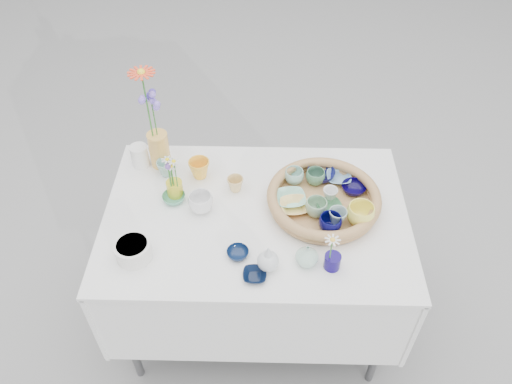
{
  "coord_description": "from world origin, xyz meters",
  "views": [
    {
      "loc": [
        0.03,
        -1.4,
        2.28
      ],
      "look_at": [
        0.0,
        0.02,
        0.87
      ],
      "focal_mm": 35.0,
      "sensor_mm": 36.0,
      "label": 1
    }
  ],
  "objects_px": {
    "bud_vase_seafoam": "(307,255)",
    "tall_vase_yellow": "(159,149)",
    "display_table": "(256,313)",
    "wicker_tray": "(323,199)"
  },
  "relations": [
    {
      "from": "bud_vase_seafoam",
      "to": "tall_vase_yellow",
      "type": "xyz_separation_m",
      "value": [
        -0.64,
        0.55,
        0.04
      ]
    },
    {
      "from": "display_table",
      "to": "tall_vase_yellow",
      "type": "bearing_deg",
      "value": 145.65
    },
    {
      "from": "wicker_tray",
      "to": "tall_vase_yellow",
      "type": "distance_m",
      "value": 0.76
    },
    {
      "from": "wicker_tray",
      "to": "bud_vase_seafoam",
      "type": "height_order",
      "value": "bud_vase_seafoam"
    },
    {
      "from": "display_table",
      "to": "tall_vase_yellow",
      "type": "height_order",
      "value": "tall_vase_yellow"
    },
    {
      "from": "bud_vase_seafoam",
      "to": "tall_vase_yellow",
      "type": "height_order",
      "value": "tall_vase_yellow"
    },
    {
      "from": "display_table",
      "to": "bud_vase_seafoam",
      "type": "bearing_deg",
      "value": -51.77
    },
    {
      "from": "display_table",
      "to": "bud_vase_seafoam",
      "type": "distance_m",
      "value": 0.87
    },
    {
      "from": "wicker_tray",
      "to": "tall_vase_yellow",
      "type": "height_order",
      "value": "tall_vase_yellow"
    },
    {
      "from": "display_table",
      "to": "wicker_tray",
      "type": "xyz_separation_m",
      "value": [
        0.28,
        0.05,
        0.8
      ]
    }
  ]
}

